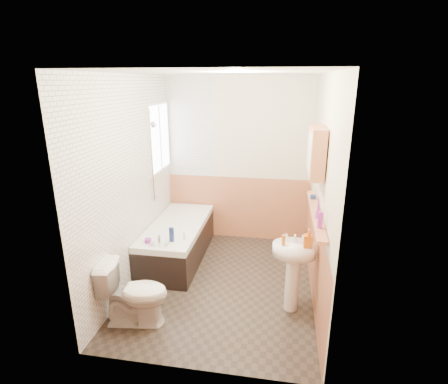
{
  "coord_description": "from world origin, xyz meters",
  "views": [
    {
      "loc": [
        0.66,
        -3.77,
        2.42
      ],
      "look_at": [
        0.0,
        0.15,
        1.15
      ],
      "focal_mm": 28.0,
      "sensor_mm": 36.0,
      "label": 1
    }
  ],
  "objects_px": {
    "sink": "(293,263)",
    "medicine_cabinet": "(316,152)",
    "toilet": "(134,293)",
    "pine_shelf": "(316,213)",
    "bathtub": "(178,240)"
  },
  "relations": [
    {
      "from": "sink",
      "to": "medicine_cabinet",
      "type": "distance_m",
      "value": 1.21
    },
    {
      "from": "sink",
      "to": "medicine_cabinet",
      "type": "height_order",
      "value": "medicine_cabinet"
    },
    {
      "from": "bathtub",
      "to": "sink",
      "type": "xyz_separation_m",
      "value": [
        1.57,
        -0.93,
        0.29
      ]
    },
    {
      "from": "sink",
      "to": "medicine_cabinet",
      "type": "relative_size",
      "value": 1.55
    },
    {
      "from": "toilet",
      "to": "medicine_cabinet",
      "type": "height_order",
      "value": "medicine_cabinet"
    },
    {
      "from": "medicine_cabinet",
      "to": "toilet",
      "type": "bearing_deg",
      "value": -155.84
    },
    {
      "from": "medicine_cabinet",
      "to": "pine_shelf",
      "type": "bearing_deg",
      "value": -81.25
    },
    {
      "from": "bathtub",
      "to": "sink",
      "type": "bearing_deg",
      "value": -30.51
    },
    {
      "from": "toilet",
      "to": "sink",
      "type": "bearing_deg",
      "value": -80.21
    },
    {
      "from": "bathtub",
      "to": "toilet",
      "type": "height_order",
      "value": "toilet"
    },
    {
      "from": "sink",
      "to": "medicine_cabinet",
      "type": "xyz_separation_m",
      "value": [
        0.17,
        0.3,
        1.15
      ]
    },
    {
      "from": "toilet",
      "to": "sink",
      "type": "relative_size",
      "value": 0.78
    },
    {
      "from": "sink",
      "to": "bathtub",
      "type": "bearing_deg",
      "value": 142.22
    },
    {
      "from": "sink",
      "to": "medicine_cabinet",
      "type": "bearing_deg",
      "value": 53.2
    },
    {
      "from": "sink",
      "to": "pine_shelf",
      "type": "bearing_deg",
      "value": 24.28
    }
  ]
}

